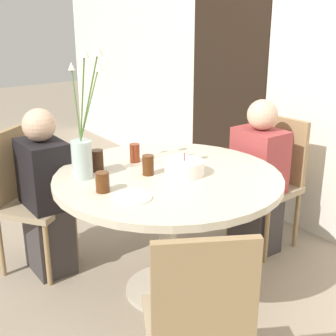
# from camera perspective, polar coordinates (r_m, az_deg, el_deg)

# --- Properties ---
(ground_plane) EXTENTS (16.00, 16.00, 0.00)m
(ground_plane) POSITION_cam_1_polar(r_m,az_deg,el_deg) (2.96, 0.00, -14.73)
(ground_plane) COLOR gray
(wall_back) EXTENTS (8.00, 0.05, 2.60)m
(wall_back) POSITION_cam_1_polar(r_m,az_deg,el_deg) (3.45, 19.18, 12.35)
(wall_back) COLOR silver
(wall_back) RESTS_ON ground_plane
(doorway_panel) EXTENTS (0.90, 0.01, 2.05)m
(doorway_panel) POSITION_cam_1_polar(r_m,az_deg,el_deg) (4.11, 7.20, 10.33)
(doorway_panel) COLOR black
(doorway_panel) RESTS_ON ground_plane
(dining_table) EXTENTS (1.28, 1.28, 0.76)m
(dining_table) POSITION_cam_1_polar(r_m,az_deg,el_deg) (2.66, 0.00, -3.33)
(dining_table) COLOR beige
(dining_table) RESTS_ON ground_plane
(chair_far_back) EXTENTS (0.43, 0.43, 0.92)m
(chair_far_back) POSITION_cam_1_polar(r_m,az_deg,el_deg) (3.37, 12.60, -0.87)
(chair_far_back) COLOR #9E896B
(chair_far_back) RESTS_ON ground_plane
(chair_near_front) EXTENTS (0.56, 0.56, 0.92)m
(chair_near_front) POSITION_cam_1_polar(r_m,az_deg,el_deg) (3.12, -17.16, -2.91)
(chair_near_front) COLOR #9E896B
(chair_near_front) RESTS_ON ground_plane
(chair_left_flank) EXTENTS (0.54, 0.54, 0.92)m
(chair_left_flank) POSITION_cam_1_polar(r_m,az_deg,el_deg) (1.88, 3.76, -18.01)
(chair_left_flank) COLOR #9E896B
(chair_left_flank) RESTS_ON ground_plane
(birthday_cake) EXTENTS (0.22, 0.22, 0.13)m
(birthday_cake) POSITION_cam_1_polar(r_m,az_deg,el_deg) (2.60, 1.99, 0.05)
(birthday_cake) COLOR white
(birthday_cake) RESTS_ON dining_table
(flower_vase) EXTENTS (0.30, 0.23, 0.72)m
(flower_vase) POSITION_cam_1_polar(r_m,az_deg,el_deg) (2.55, -10.30, 2.79)
(flower_vase) COLOR #B2C6C1
(flower_vase) RESTS_ON dining_table
(side_plate) EXTENTS (0.20, 0.20, 0.01)m
(side_plate) POSITION_cam_1_polar(r_m,az_deg,el_deg) (2.31, -4.43, -3.57)
(side_plate) COLOR white
(side_plate) RESTS_ON dining_table
(drink_glass_0) EXTENTS (0.06, 0.06, 0.11)m
(drink_glass_0) POSITION_cam_1_polar(r_m,az_deg,el_deg) (2.60, -2.45, 0.36)
(drink_glass_0) COLOR #51280F
(drink_glass_0) RESTS_ON dining_table
(drink_glass_1) EXTENTS (0.07, 0.07, 0.10)m
(drink_glass_1) POSITION_cam_1_polar(r_m,az_deg,el_deg) (2.38, -7.99, -1.71)
(drink_glass_1) COLOR #51280F
(drink_glass_1) RESTS_ON dining_table
(drink_glass_2) EXTENTS (0.06, 0.06, 0.11)m
(drink_glass_2) POSITION_cam_1_polar(r_m,az_deg,el_deg) (2.82, -4.07, 1.85)
(drink_glass_2) COLOR maroon
(drink_glass_2) RESTS_ON dining_table
(drink_glass_3) EXTENTS (0.07, 0.07, 0.12)m
(drink_glass_3) POSITION_cam_1_polar(r_m,az_deg,el_deg) (2.68, -8.62, 0.90)
(drink_glass_3) COLOR #33190C
(drink_glass_3) RESTS_ON dining_table
(person_boy) EXTENTS (0.34, 0.24, 1.08)m
(person_boy) POSITION_cam_1_polar(r_m,az_deg,el_deg) (3.26, 10.88, -1.74)
(person_boy) COLOR #383333
(person_boy) RESTS_ON ground_plane
(person_woman) EXTENTS (0.34, 0.24, 1.08)m
(person_woman) POSITION_cam_1_polar(r_m,az_deg,el_deg) (3.04, -14.68, -3.56)
(person_woman) COLOR #383333
(person_woman) RESTS_ON ground_plane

